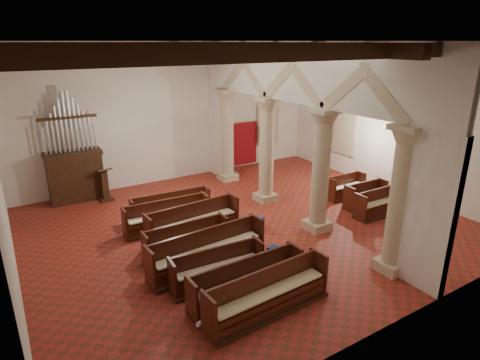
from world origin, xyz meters
name	(u,v)px	position (x,y,z in m)	size (l,w,h in m)	color
floor	(248,225)	(0.00, 0.00, 0.00)	(14.00, 14.00, 0.00)	maroon
ceiling	(249,41)	(0.00, 0.00, 6.00)	(14.00, 14.00, 0.00)	#302010
wall_back	(175,113)	(0.00, 6.00, 3.00)	(14.00, 0.02, 6.00)	white
wall_front	(411,200)	(0.00, -6.00, 3.00)	(14.00, 0.02, 6.00)	white
wall_right	(393,119)	(7.00, 0.00, 3.00)	(0.02, 12.00, 6.00)	white
ceiling_beams	(249,47)	(0.00, 0.00, 5.82)	(13.80, 11.80, 0.30)	#372011
arcade	(293,117)	(1.80, 0.00, 3.56)	(0.90, 11.90, 6.00)	tan
window_right_a	(422,146)	(6.98, -1.50, 2.20)	(0.03, 1.00, 2.20)	#2C6449
window_right_b	(346,128)	(6.98, 2.50, 2.20)	(0.03, 1.00, 2.20)	#2C6449
window_back	(267,120)	(5.00, 5.98, 2.20)	(1.00, 0.03, 2.20)	#2C6449
pipe_organ	(74,167)	(-4.50, 5.50, 1.37)	(2.10, 0.85, 4.40)	#372011
lectern	(105,187)	(-3.58, 4.85, 0.57)	(0.60, 0.62, 1.38)	#3B2113
dossal_curtain	(243,144)	(3.50, 5.92, 1.17)	(1.80, 0.07, 2.17)	#A01113
processional_banner	(266,151)	(4.58, 5.43, 0.77)	(0.50, 0.64, 2.20)	#372011
hymnal_box_a	(305,274)	(-0.62, -3.71, 0.24)	(0.28, 0.23, 0.28)	navy
hymnal_box_b	(273,252)	(-0.63, -2.33, 0.25)	(0.31, 0.25, 0.31)	navy
hymnal_box_c	(259,221)	(0.17, -0.41, 0.25)	(0.30, 0.24, 0.30)	navy
tube_heater_a	(217,314)	(-3.30, -3.82, 0.16)	(0.11, 0.11, 1.10)	silver
tube_heater_b	(254,286)	(-1.98, -3.36, 0.16)	(0.09, 0.09, 0.86)	white
nave_pew_0	(268,299)	(-2.13, -4.21, 0.35)	(3.27, 0.88, 1.07)	#372011
nave_pew_1	(247,287)	(-2.28, -3.53, 0.34)	(3.05, 0.75, 1.04)	#372011
nave_pew_2	(218,273)	(-2.57, -2.56, 0.33)	(2.53, 0.81, 0.98)	#372011
nave_pew_3	(208,256)	(-2.43, -1.74, 0.37)	(3.50, 0.95, 1.12)	#372011
nave_pew_4	(187,245)	(-2.63, -0.78, 0.33)	(2.54, 0.67, 0.99)	#372011
nave_pew_5	(194,227)	(-1.98, 0.13, 0.37)	(3.16, 0.95, 1.12)	#372011
nave_pew_6	(167,220)	(-2.47, 1.15, 0.33)	(2.89, 0.83, 1.01)	#372011
nave_pew_7	(171,210)	(-2.01, 1.90, 0.31)	(2.85, 0.81, 0.95)	#372011
aisle_pew_0	(379,207)	(4.48, -1.80, 0.33)	(2.02, 0.67, 0.97)	#372011
aisle_pew_1	(365,199)	(4.67, -1.01, 0.33)	(1.81, 0.71, 0.97)	#372011
aisle_pew_2	(345,190)	(4.74, 0.09, 0.32)	(1.70, 0.65, 0.95)	#372011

